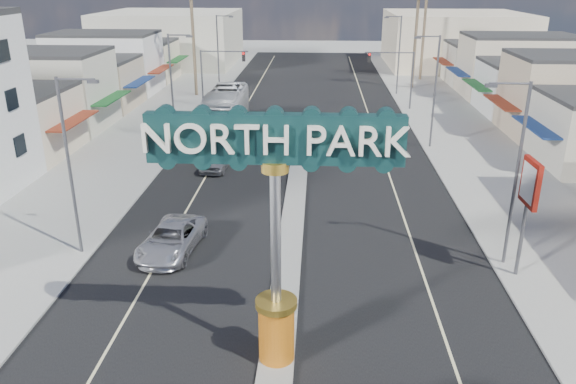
# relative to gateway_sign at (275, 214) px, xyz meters

# --- Properties ---
(ground) EXTENTS (160.00, 160.00, 0.00)m
(ground) POSITION_rel_gateway_sign_xyz_m (0.00, 28.02, -5.93)
(ground) COLOR gray
(ground) RESTS_ON ground
(road) EXTENTS (20.00, 120.00, 0.01)m
(road) POSITION_rel_gateway_sign_xyz_m (0.00, 28.02, -5.92)
(road) COLOR black
(road) RESTS_ON ground
(median_island) EXTENTS (1.30, 30.00, 0.16)m
(median_island) POSITION_rel_gateway_sign_xyz_m (0.00, 12.02, -5.85)
(median_island) COLOR gray
(median_island) RESTS_ON ground
(sidewalk_left) EXTENTS (8.00, 120.00, 0.12)m
(sidewalk_left) POSITION_rel_gateway_sign_xyz_m (-14.00, 28.02, -5.87)
(sidewalk_left) COLOR gray
(sidewalk_left) RESTS_ON ground
(sidewalk_right) EXTENTS (8.00, 120.00, 0.12)m
(sidewalk_right) POSITION_rel_gateway_sign_xyz_m (14.00, 28.02, -5.87)
(sidewalk_right) COLOR gray
(sidewalk_right) RESTS_ON ground
(storefront_row_left) EXTENTS (12.00, 42.00, 6.00)m
(storefront_row_left) POSITION_rel_gateway_sign_xyz_m (-24.00, 41.02, -2.93)
(storefront_row_left) COLOR beige
(storefront_row_left) RESTS_ON ground
(storefront_row_right) EXTENTS (12.00, 42.00, 6.00)m
(storefront_row_right) POSITION_rel_gateway_sign_xyz_m (24.00, 41.02, -2.93)
(storefront_row_right) COLOR #B7B29E
(storefront_row_right) RESTS_ON ground
(backdrop_far_left) EXTENTS (20.00, 20.00, 8.00)m
(backdrop_far_left) POSITION_rel_gateway_sign_xyz_m (-22.00, 73.02, -1.93)
(backdrop_far_left) COLOR #B7B29E
(backdrop_far_left) RESTS_ON ground
(backdrop_far_right) EXTENTS (20.00, 20.00, 8.00)m
(backdrop_far_right) POSITION_rel_gateway_sign_xyz_m (22.00, 73.02, -1.93)
(backdrop_far_right) COLOR beige
(backdrop_far_right) RESTS_ON ground
(gateway_sign) EXTENTS (8.20, 1.50, 9.15)m
(gateway_sign) POSITION_rel_gateway_sign_xyz_m (0.00, 0.00, 0.00)
(gateway_sign) COLOR orange
(gateway_sign) RESTS_ON median_island
(traffic_signal_left) EXTENTS (5.09, 0.45, 6.00)m
(traffic_signal_left) POSITION_rel_gateway_sign_xyz_m (-9.18, 42.02, -1.65)
(traffic_signal_left) COLOR #47474C
(traffic_signal_left) RESTS_ON ground
(traffic_signal_right) EXTENTS (5.09, 0.45, 6.00)m
(traffic_signal_right) POSITION_rel_gateway_sign_xyz_m (9.18, 42.02, -1.65)
(traffic_signal_right) COLOR #47474C
(traffic_signal_right) RESTS_ON ground
(streetlight_l_near) EXTENTS (2.03, 0.22, 9.00)m
(streetlight_l_near) POSITION_rel_gateway_sign_xyz_m (-10.43, 8.02, -0.86)
(streetlight_l_near) COLOR #47474C
(streetlight_l_near) RESTS_ON ground
(streetlight_l_mid) EXTENTS (2.03, 0.22, 9.00)m
(streetlight_l_mid) POSITION_rel_gateway_sign_xyz_m (-10.43, 28.02, -0.86)
(streetlight_l_mid) COLOR #47474C
(streetlight_l_mid) RESTS_ON ground
(streetlight_l_far) EXTENTS (2.03, 0.22, 9.00)m
(streetlight_l_far) POSITION_rel_gateway_sign_xyz_m (-10.43, 50.02, -0.86)
(streetlight_l_far) COLOR #47474C
(streetlight_l_far) RESTS_ON ground
(streetlight_r_near) EXTENTS (2.03, 0.22, 9.00)m
(streetlight_r_near) POSITION_rel_gateway_sign_xyz_m (10.43, 8.02, -0.86)
(streetlight_r_near) COLOR #47474C
(streetlight_r_near) RESTS_ON ground
(streetlight_r_mid) EXTENTS (2.03, 0.22, 9.00)m
(streetlight_r_mid) POSITION_rel_gateway_sign_xyz_m (10.43, 28.02, -0.86)
(streetlight_r_mid) COLOR #47474C
(streetlight_r_mid) RESTS_ON ground
(streetlight_r_far) EXTENTS (2.03, 0.22, 9.00)m
(streetlight_r_far) POSITION_rel_gateway_sign_xyz_m (10.43, 50.02, -0.86)
(streetlight_r_far) COLOR #47474C
(streetlight_r_far) RESTS_ON ground
(suv_left) EXTENTS (3.01, 5.59, 1.49)m
(suv_left) POSITION_rel_gateway_sign_xyz_m (-6.00, 8.45, -5.18)
(suv_left) COLOR #B9B8BE
(suv_left) RESTS_ON ground
(car_parked_left) EXTENTS (2.29, 4.66, 1.53)m
(car_parked_left) POSITION_rel_gateway_sign_xyz_m (-5.96, 21.84, -5.16)
(car_parked_left) COLOR slate
(car_parked_left) RESTS_ON ground
(city_bus) EXTENTS (3.46, 13.54, 3.75)m
(city_bus) POSITION_rel_gateway_sign_xyz_m (-7.00, 31.43, -4.05)
(city_bus) COLOR silver
(city_bus) RESTS_ON ground
(bank_pylon_sign) EXTENTS (0.29, 1.77, 5.65)m
(bank_pylon_sign) POSITION_rel_gateway_sign_xyz_m (10.83, 6.88, -1.54)
(bank_pylon_sign) COLOR #47474C
(bank_pylon_sign) RESTS_ON sidewalk_right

